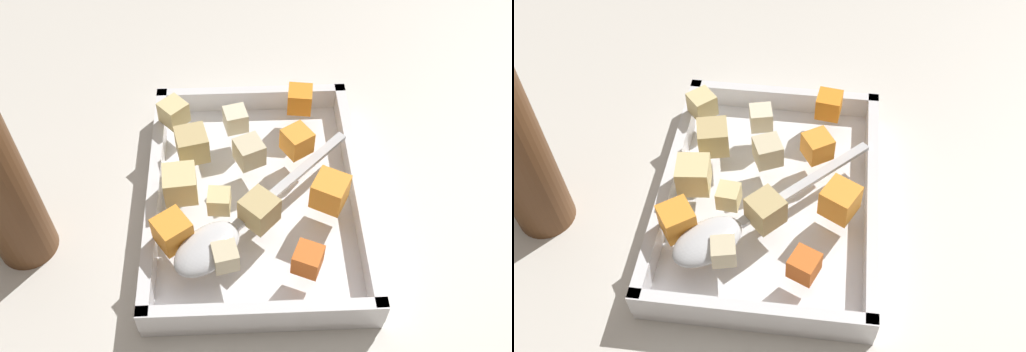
% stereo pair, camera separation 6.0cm
% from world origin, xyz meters
% --- Properties ---
extents(ground_plane, '(4.00, 4.00, 0.00)m').
position_xyz_m(ground_plane, '(0.00, 0.00, 0.00)').
color(ground_plane, beige).
extents(baking_dish, '(0.30, 0.23, 0.04)m').
position_xyz_m(baking_dish, '(-0.00, 0.02, 0.01)').
color(baking_dish, silver).
rests_on(baking_dish, ground_plane).
extents(carrot_chunk_heap_top, '(0.04, 0.04, 0.03)m').
position_xyz_m(carrot_chunk_heap_top, '(-0.03, -0.06, 0.06)').
color(carrot_chunk_heap_top, orange).
rests_on(carrot_chunk_heap_top, baking_dish).
extents(carrot_chunk_corner_se, '(0.03, 0.03, 0.02)m').
position_xyz_m(carrot_chunk_corner_se, '(-0.10, -0.03, 0.06)').
color(carrot_chunk_corner_se, orange).
rests_on(carrot_chunk_corner_se, baking_dish).
extents(carrot_chunk_mid_right, '(0.04, 0.04, 0.03)m').
position_xyz_m(carrot_chunk_mid_right, '(0.04, -0.03, 0.06)').
color(carrot_chunk_mid_right, orange).
rests_on(carrot_chunk_mid_right, baking_dish).
extents(carrot_chunk_near_left, '(0.04, 0.04, 0.03)m').
position_xyz_m(carrot_chunk_near_left, '(-0.07, 0.10, 0.06)').
color(carrot_chunk_near_left, orange).
rests_on(carrot_chunk_near_left, baking_dish).
extents(carrot_chunk_near_right, '(0.03, 0.03, 0.03)m').
position_xyz_m(carrot_chunk_near_right, '(0.11, -0.04, 0.06)').
color(carrot_chunk_near_right, orange).
rests_on(carrot_chunk_near_right, baking_dish).
extents(potato_chunk_center, '(0.03, 0.03, 0.02)m').
position_xyz_m(potato_chunk_center, '(0.08, 0.03, 0.06)').
color(potato_chunk_center, beige).
rests_on(potato_chunk_center, baking_dish).
extents(potato_chunk_mid_left, '(0.04, 0.04, 0.03)m').
position_xyz_m(potato_chunk_mid_left, '(0.09, 0.10, 0.06)').
color(potato_chunk_mid_left, '#E0CC89').
rests_on(potato_chunk_mid_left, baking_dish).
extents(potato_chunk_heap_side, '(0.02, 0.02, 0.02)m').
position_xyz_m(potato_chunk_heap_side, '(-0.03, 0.05, 0.05)').
color(potato_chunk_heap_side, '#E0CC89').
rests_on(potato_chunk_heap_side, baking_dish).
extents(potato_chunk_under_handle, '(0.04, 0.04, 0.03)m').
position_xyz_m(potato_chunk_under_handle, '(0.04, 0.08, 0.06)').
color(potato_chunk_under_handle, tan).
rests_on(potato_chunk_under_handle, baking_dish).
extents(potato_chunk_far_left, '(0.04, 0.04, 0.03)m').
position_xyz_m(potato_chunk_far_left, '(-0.05, 0.01, 0.06)').
color(potato_chunk_far_left, tan).
rests_on(potato_chunk_far_left, baking_dish).
extents(potato_chunk_corner_ne, '(0.04, 0.04, 0.03)m').
position_xyz_m(potato_chunk_corner_ne, '(0.03, 0.02, 0.06)').
color(potato_chunk_corner_ne, beige).
rests_on(potato_chunk_corner_ne, baking_dish).
extents(potato_chunk_corner_sw, '(0.03, 0.03, 0.02)m').
position_xyz_m(potato_chunk_corner_sw, '(-0.10, 0.05, 0.05)').
color(potato_chunk_corner_sw, beige).
rests_on(potato_chunk_corner_sw, baking_dish).
extents(potato_chunk_far_right, '(0.04, 0.04, 0.03)m').
position_xyz_m(potato_chunk_far_right, '(-0.01, 0.09, 0.06)').
color(potato_chunk_far_right, '#E0CC89').
rests_on(potato_chunk_far_right, baking_dish).
extents(serving_spoon, '(0.19, 0.19, 0.02)m').
position_xyz_m(serving_spoon, '(-0.08, 0.05, 0.05)').
color(serving_spoon, silver).
rests_on(serving_spoon, baking_dish).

